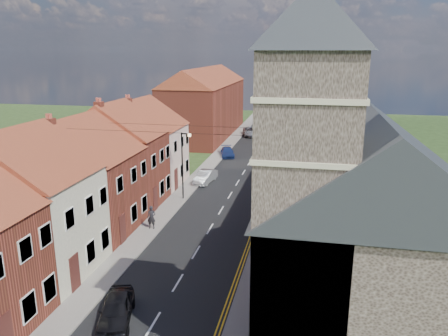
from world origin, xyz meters
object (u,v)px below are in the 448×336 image
at_px(pedestrian_left, 152,217).
at_px(car_mid, 205,177).
at_px(lamppost, 183,162).
at_px(car_near, 116,309).
at_px(car_far, 227,152).
at_px(pedestrian_right, 269,216).
at_px(church, 359,217).
at_px(car_distant, 251,132).

bearing_deg(pedestrian_left, car_mid, 81.55).
bearing_deg(lamppost, car_near, -83.88).
height_order(car_far, pedestrian_right, pedestrian_right).
relative_size(car_mid, pedestrian_left, 2.18).
distance_m(church, lamppost, 21.38).
bearing_deg(lamppost, car_distant, 87.04).
bearing_deg(car_mid, church, -52.49).
distance_m(car_mid, car_far, 11.46).
xyz_separation_m(church, car_distant, (-11.58, 47.50, -5.20)).
height_order(church, car_distant, church).
bearing_deg(car_near, pedestrian_left, 85.66).
xyz_separation_m(church, pedestrian_left, (-13.57, 9.67, -4.88)).
distance_m(lamppost, pedestrian_right, 9.76).
height_order(car_mid, car_distant, car_distant).
height_order(lamppost, pedestrian_right, lamppost).
bearing_deg(car_mid, pedestrian_left, -86.74).
relative_size(church, car_distant, 3.11).
relative_size(car_near, pedestrian_left, 2.19).
xyz_separation_m(lamppost, pedestrian_left, (-0.40, -7.00, -2.55)).
relative_size(pedestrian_left, pedestrian_right, 1.15).
bearing_deg(car_near, pedestrian_right, 48.93).
bearing_deg(car_distant, car_near, -102.75).
xyz_separation_m(car_mid, car_distant, (0.98, 25.39, 0.05)).
bearing_deg(pedestrian_right, car_near, 50.62).
bearing_deg(car_far, car_mid, -105.61).
xyz_separation_m(church, car_far, (-12.56, 33.58, -5.32)).
bearing_deg(church, car_far, 110.51).
relative_size(car_mid, pedestrian_right, 2.51).
bearing_deg(car_distant, car_far, -107.19).
xyz_separation_m(church, car_near, (-11.23, -1.41, -5.23)).
distance_m(car_near, pedestrian_right, 14.71).
xyz_separation_m(pedestrian_left, pedestrian_right, (8.51, 2.27, -0.12)).
xyz_separation_m(car_far, pedestrian_left, (-1.01, -23.90, 0.44)).
bearing_deg(lamppost, church, -51.70).
bearing_deg(pedestrian_left, church, -39.28).
bearing_deg(pedestrian_right, lamppost, -44.85).
bearing_deg(car_far, pedestrian_right, -86.49).
relative_size(car_mid, car_far, 0.99).
bearing_deg(car_distant, pedestrian_right, -92.78).
bearing_deg(church, pedestrian_left, 144.52).
height_order(church, lamppost, church).
height_order(pedestrian_left, pedestrian_right, pedestrian_left).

